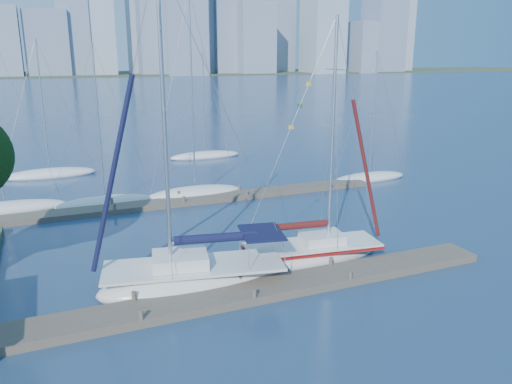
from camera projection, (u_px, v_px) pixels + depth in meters
name	position (u px, v px, depth m)	size (l,w,h in m)	color
ground	(247.00, 297.00, 23.11)	(700.00, 700.00, 0.00)	#18334D
near_dock	(247.00, 293.00, 23.06)	(26.00, 2.00, 0.40)	#4F463A
far_dock	(194.00, 200.00, 38.06)	(30.00, 1.80, 0.36)	#4F463A
far_shore	(57.00, 75.00, 308.21)	(800.00, 100.00, 1.50)	#38472D
sailboat_navy	(194.00, 263.00, 23.94)	(9.66, 4.73, 15.50)	silver
sailboat_maroon	(313.00, 241.00, 27.09)	(8.21, 3.59, 13.30)	silver
bg_boat_0	(5.00, 208.00, 35.67)	(8.50, 5.26, 14.73)	silver
bg_boat_1	(105.00, 202.00, 37.29)	(7.40, 3.34, 12.07)	silver
bg_boat_2	(195.00, 193.00, 39.61)	(8.10, 4.62, 15.94)	silver
bg_boat_5	(370.00, 177.00, 45.02)	(7.33, 2.09, 11.62)	silver
bg_boat_6	(50.00, 174.00, 46.23)	(8.39, 5.22, 12.69)	silver
bg_boat_7	(205.00, 155.00, 54.92)	(8.04, 5.07, 11.64)	silver
skyline	(94.00, 11.00, 281.06)	(503.39, 51.31, 119.37)	#7D8BA1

